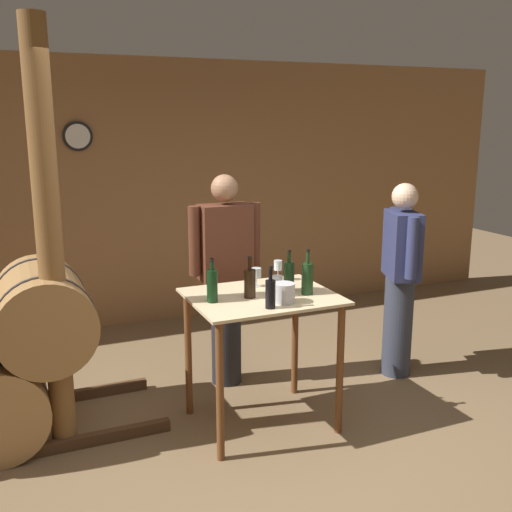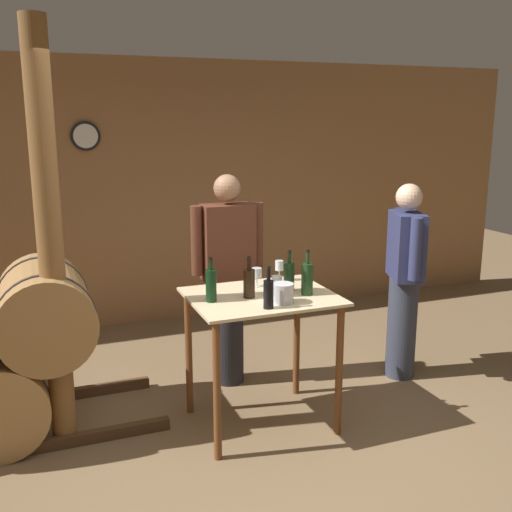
# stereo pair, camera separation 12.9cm
# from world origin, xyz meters

# --- Properties ---
(ground_plane) EXTENTS (14.00, 14.00, 0.00)m
(ground_plane) POSITION_xyz_m (0.00, 0.00, 0.00)
(ground_plane) COLOR brown
(back_wall) EXTENTS (8.40, 0.08, 2.70)m
(back_wall) POSITION_xyz_m (-0.00, 3.01, 1.35)
(back_wall) COLOR #996B42
(back_wall) RESTS_ON ground_plane
(tasting_table) EXTENTS (0.98, 0.79, 0.94)m
(tasting_table) POSITION_xyz_m (0.08, 0.53, 0.76)
(tasting_table) COLOR beige
(tasting_table) RESTS_ON ground_plane
(wooden_post) EXTENTS (0.16, 0.16, 2.70)m
(wooden_post) POSITION_xyz_m (-1.24, 0.77, 1.35)
(wooden_post) COLOR brown
(wooden_post) RESTS_ON ground_plane
(wine_bottle_far_left) EXTENTS (0.07, 0.07, 0.29)m
(wine_bottle_far_left) POSITION_xyz_m (-0.28, 0.51, 1.06)
(wine_bottle_far_left) COLOR black
(wine_bottle_far_left) RESTS_ON tasting_table
(wine_bottle_left) EXTENTS (0.08, 0.08, 0.28)m
(wine_bottle_left) POSITION_xyz_m (-0.02, 0.51, 1.05)
(wine_bottle_left) COLOR black
(wine_bottle_left) RESTS_ON tasting_table
(wine_bottle_center) EXTENTS (0.06, 0.06, 0.28)m
(wine_bottle_center) POSITION_xyz_m (0.01, 0.25, 1.05)
(wine_bottle_center) COLOR black
(wine_bottle_center) RESTS_ON tasting_table
(wine_bottle_right) EXTENTS (0.08, 0.08, 0.29)m
(wine_bottle_right) POSITION_xyz_m (0.30, 0.56, 1.05)
(wine_bottle_right) COLOR #193819
(wine_bottle_right) RESTS_ON tasting_table
(wine_bottle_far_right) EXTENTS (0.08, 0.08, 0.32)m
(wine_bottle_far_right) POSITION_xyz_m (0.37, 0.43, 1.06)
(wine_bottle_far_right) COLOR #193819
(wine_bottle_far_right) RESTS_ON tasting_table
(wine_glass_near_left) EXTENTS (0.07, 0.07, 0.14)m
(wine_glass_near_left) POSITION_xyz_m (0.13, 0.74, 1.04)
(wine_glass_near_left) COLOR silver
(wine_glass_near_left) RESTS_ON tasting_table
(wine_glass_near_center) EXTENTS (0.07, 0.07, 0.14)m
(wine_glass_near_center) POSITION_xyz_m (0.17, 0.48, 1.05)
(wine_glass_near_center) COLOR silver
(wine_glass_near_center) RESTS_ON tasting_table
(wine_glass_near_right) EXTENTS (0.06, 0.06, 0.15)m
(wine_glass_near_right) POSITION_xyz_m (0.34, 0.83, 1.05)
(wine_glass_near_right) COLOR silver
(wine_glass_near_right) RESTS_ON tasting_table
(ice_bucket) EXTENTS (0.14, 0.14, 0.13)m
(ice_bucket) POSITION_xyz_m (0.14, 0.32, 1.01)
(ice_bucket) COLOR silver
(ice_bucket) RESTS_ON tasting_table
(person_host) EXTENTS (0.34, 0.56, 1.61)m
(person_host) POSITION_xyz_m (1.46, 0.85, 0.85)
(person_host) COLOR #333847
(person_host) RESTS_ON ground_plane
(person_visitor_with_scarf) EXTENTS (0.59, 0.24, 1.70)m
(person_visitor_with_scarf) POSITION_xyz_m (0.09, 1.27, 0.90)
(person_visitor_with_scarf) COLOR #232328
(person_visitor_with_scarf) RESTS_ON ground_plane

